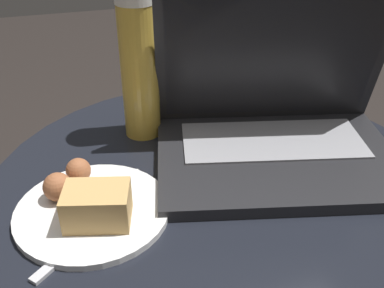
# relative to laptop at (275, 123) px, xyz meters

# --- Properties ---
(table) EXTENTS (0.66, 0.66, 0.54)m
(table) POSITION_rel_laptop_xyz_m (-0.10, -0.04, -0.19)
(table) COLOR #9E9EA3
(table) RESTS_ON ground_plane
(napkin) EXTENTS (0.19, 0.15, 0.00)m
(napkin) POSITION_rel_laptop_xyz_m (-0.28, -0.06, -0.05)
(napkin) COLOR white
(napkin) RESTS_ON table
(laptop) EXTENTS (0.40, 0.32, 0.26)m
(laptop) POSITION_rel_laptop_xyz_m (0.00, 0.00, 0.00)
(laptop) COLOR #232326
(laptop) RESTS_ON table
(beer_glass) EXTENTS (0.06, 0.06, 0.24)m
(beer_glass) POSITION_rel_laptop_xyz_m (-0.18, 0.12, 0.07)
(beer_glass) COLOR gold
(beer_glass) RESTS_ON table
(snack_plate) EXTENTS (0.20, 0.20, 0.05)m
(snack_plate) POSITION_rel_laptop_xyz_m (-0.29, -0.07, -0.04)
(snack_plate) COLOR white
(snack_plate) RESTS_ON table
(fork) EXTENTS (0.14, 0.13, 0.00)m
(fork) POSITION_rel_laptop_xyz_m (-0.28, -0.10, -0.05)
(fork) COLOR silver
(fork) RESTS_ON table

